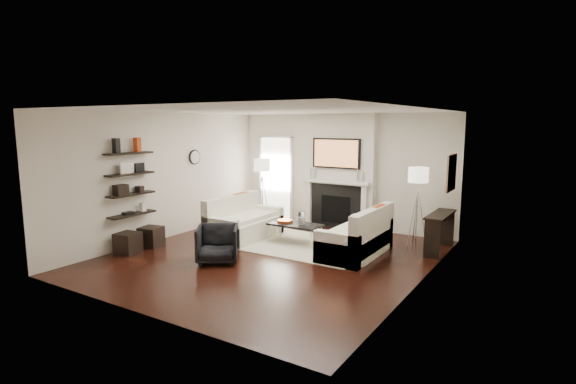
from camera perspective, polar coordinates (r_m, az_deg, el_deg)
The scene contains 71 objects.
room_envelope at distance 8.20m, azimuth -2.22°, elevation 0.84°, with size 6.00×6.00×6.00m.
chimney_breast at distance 10.68m, azimuth 6.49°, elevation 2.64°, with size 1.80×0.25×2.70m, color silver.
fireplace_surround at distance 10.68m, azimuth 6.10°, elevation -1.85°, with size 1.30×0.02×1.04m, color black.
firebox at distance 10.69m, azimuth 6.08°, elevation -2.23°, with size 0.75×0.02×0.65m, color black.
mantel_pilaster_l at distance 10.98m, azimuth 2.65°, elevation -1.36°, with size 0.12×0.08×1.10m, color white.
mantel_pilaster_r at distance 10.36m, azimuth 9.61°, elevation -2.09°, with size 0.12×0.08×1.10m, color white.
mantel_shelf at distance 10.54m, azimuth 6.03°, elevation 1.31°, with size 1.70×0.18×0.07m, color white.
tv_body at distance 10.50m, azimuth 6.15°, elevation 4.90°, with size 1.20×0.06×0.70m, color black.
tv_screen at distance 10.47m, azimuth 6.07°, elevation 4.89°, with size 1.10×0.01×0.62m, color #BF723F.
candlestick_l_tall at distance 10.78m, azimuth 3.44°, elevation 2.50°, with size 0.04×0.04×0.30m, color silver.
candlestick_l_short at distance 10.85m, azimuth 2.84°, elevation 2.38°, with size 0.04×0.04×0.24m, color silver.
candlestick_r_tall at distance 10.30m, azimuth 8.82°, elevation 2.12°, with size 0.04×0.04×0.30m, color silver.
candlestick_r_short at distance 10.26m, azimuth 9.49°, elevation 1.90°, with size 0.04×0.04×0.24m, color silver.
hallway_panel at distance 11.72m, azimuth -1.50°, elevation 1.76°, with size 0.90×0.02×2.10m, color white.
door_trim_l at distance 11.97m, azimuth -3.47°, elevation 1.89°, with size 0.06×0.06×2.16m, color white.
door_trim_r at distance 11.44m, azimuth 0.45°, elevation 1.59°, with size 0.06×0.06×2.16m, color white.
door_trim_top at distance 11.62m, azimuth -1.58°, elevation 7.04°, with size 1.02×0.06×0.06m, color white.
rug at distance 9.22m, azimuth 2.48°, elevation -6.81°, with size 2.60×2.00×0.01m, color beige.
loveseat_left_base at distance 9.75m, azimuth -5.50°, elevation -4.73°, with size 0.85×1.80×0.42m, color white.
loveseat_left_back at distance 9.89m, azimuth -7.07°, elevation -2.70°, with size 0.18×1.80×0.80m, color white.
loveseat_left_arm_n at distance 9.12m, azimuth -8.61°, elevation -5.16°, with size 0.85×0.18×0.60m, color white.
loveseat_left_arm_s at distance 10.37m, azimuth -2.78°, elevation -3.38°, with size 0.85×0.18×0.60m, color white.
loveseat_left_cushion at distance 9.66m, azimuth -5.28°, elevation -3.27°, with size 0.63×1.44×0.10m, color white.
pillow_left_orange at distance 10.08m, azimuth -6.02°, elevation -1.28°, with size 0.10×0.42×0.42m, color #B33B16.
pillow_left_charcoal at distance 9.62m, azimuth -8.21°, elevation -1.86°, with size 0.10×0.40×0.40m, color black.
loveseat_right_base at distance 8.66m, azimuth 8.55°, elevation -6.54°, with size 0.85×1.80×0.42m, color white.
loveseat_right_back at distance 8.46m, azimuth 10.69°, elevation -4.75°, with size 0.18×1.80×0.80m, color white.
loveseat_right_arm_n at distance 7.92m, azimuth 6.21°, elevation -7.26°, with size 0.85×0.18×0.60m, color white.
loveseat_right_arm_s at distance 9.36m, azimuth 10.55°, elevation -4.85°, with size 0.85×0.18×0.60m, color white.
loveseat_right_cushion at distance 8.61m, azimuth 8.29°, elevation -4.83°, with size 0.63×1.44×0.10m, color white.
pillow_right_orange at distance 8.69m, azimuth 11.45°, elevation -3.03°, with size 0.10×0.42×0.42m, color #B33B16.
pillow_right_charcoal at distance 8.14m, azimuth 9.95°, elevation -3.86°, with size 0.10×0.40×0.40m, color black.
coffee_table at distance 9.30m, azimuth 0.91°, elevation -4.16°, with size 1.10×0.55×0.04m, color black.
coffee_leg_nw at distance 9.43m, azimuth -2.40°, elevation -5.29°, with size 0.02×0.02×0.38m, color silver.
coffee_leg_ne at distance 8.92m, azimuth 2.94°, elevation -6.12°, with size 0.02×0.02×0.38m, color silver.
coffee_leg_sw at distance 9.79m, azimuth -0.94°, elevation -4.77°, with size 0.02×0.02×0.38m, color silver.
coffee_leg_se at distance 9.30m, azimuth 4.27°, elevation -5.52°, with size 0.02×0.02×0.38m, color silver.
hurricane_glass at distance 9.19m, azimuth 1.72°, elevation -3.30°, with size 0.15×0.15×0.26m, color white.
hurricane_candle at distance 9.20m, azimuth 1.72°, elevation -3.69°, with size 0.11×0.11×0.16m, color white.
copper_bowl at distance 9.42m, azimuth -0.39°, elevation -3.71°, with size 0.33×0.33×0.05m, color #CB5521.
armchair at distance 8.19m, azimuth -8.95°, elevation -6.31°, with size 0.71×0.66×0.73m, color black.
lamp_left_post at distance 11.26m, azimuth -3.29°, elevation -0.86°, with size 0.02×0.02×1.20m, color silver.
lamp_left_shade at distance 11.15m, azimuth -3.33°, elevation 3.45°, with size 0.40×0.40×0.30m, color white.
lamp_left_leg_a at distance 11.20m, azimuth -2.83°, elevation -0.91°, with size 0.02×0.02×1.25m, color silver.
lamp_left_leg_b at distance 11.37m, azimuth -3.24°, elevation -0.76°, with size 0.02×0.02×1.25m, color silver.
lamp_left_leg_c at distance 11.21m, azimuth -3.80°, elevation -0.90°, with size 0.02×0.02×1.25m, color silver.
lamp_right_post at distance 9.51m, azimuth 16.01°, elevation -2.98°, with size 0.02×0.02×1.20m, color silver.
lamp_right_shade at distance 9.38m, azimuth 16.23°, elevation 2.11°, with size 0.40×0.40×0.30m, color white.
lamp_right_leg_a at distance 9.48m, azimuth 16.65°, elevation -3.04°, with size 0.02×0.02×1.25m, color silver.
lamp_right_leg_b at distance 9.62m, azimuth 15.85°, elevation -2.84°, with size 0.02×0.02×1.25m, color silver.
lamp_right_leg_c at distance 9.44m, azimuth 15.53°, elevation -3.05°, with size 0.02×0.02×1.25m, color silver.
console_top at distance 9.17m, azimuth 18.81°, elevation -2.72°, with size 0.35×1.20×0.04m, color black.
console_leg_n at distance 8.72m, azimuth 17.85°, elevation -5.76°, with size 0.30×0.04×0.71m, color black.
console_leg_s at distance 9.77m, azimuth 19.45°, elevation -4.31°, with size 0.30×0.04×0.71m, color black.
wall_art at distance 9.00m, azimuth 20.05°, elevation 2.30°, with size 0.03×0.70×0.70m, color #A67753.
shelf_bottom at distance 9.36m, azimuth -19.18°, elevation -2.69°, with size 0.25×1.00×0.04m, color black.
shelf_lower at distance 9.29m, azimuth -19.30°, elevation -0.27°, with size 0.25×1.00×0.04m, color black.
shelf_upper at distance 9.24m, azimuth -19.42°, elevation 2.18°, with size 0.25×1.00×0.04m, color black.
shelf_top at distance 9.20m, azimuth -19.55°, elevation 4.65°, with size 0.25×1.00×0.04m, color black.
decor_magfile_a at distance 9.03m, azimuth -20.98°, elevation 5.51°, with size 0.12×0.10×0.28m, color black.
decor_magfile_b at distance 9.32m, azimuth -18.60°, elevation 5.72°, with size 0.12×0.10×0.28m, color #B33B16.
decor_frame_a at distance 9.18m, azimuth -19.82°, elevation 2.92°, with size 0.04×0.30×0.22m, color white.
decor_frame_b at distance 9.37m, azimuth -18.33°, elevation 2.98°, with size 0.04×0.22×0.18m, color black.
decor_wine_rack at distance 9.13m, azimuth -20.48°, elevation 0.26°, with size 0.18×0.25×0.20m, color black.
decor_box_small at distance 9.41m, azimuth -18.33°, elevation 0.36°, with size 0.15×0.12×0.12m, color black.
decor_books at distance 9.29m, azimuth -19.65°, elevation -2.53°, with size 0.14×0.20×0.05m, color black.
decor_box_tall at distance 9.50m, azimuth -17.98°, elevation -1.81°, with size 0.10×0.10×0.18m, color white.
clock_rim at distance 10.58m, azimuth -11.79°, elevation 4.36°, with size 0.34×0.34×0.04m, color black.
clock_face at distance 10.56m, azimuth -11.70°, elevation 4.35°, with size 0.29×0.29×0.01m, color white.
ottoman_near at distance 9.55m, azimuth -16.99°, elevation -5.44°, with size 0.40×0.40×0.40m, color black.
ottoman_far at distance 9.20m, azimuth -19.67°, elevation -6.11°, with size 0.40×0.40×0.40m, color black.
Camera 1 is at (4.57, -6.71, 2.48)m, focal length 28.00 mm.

